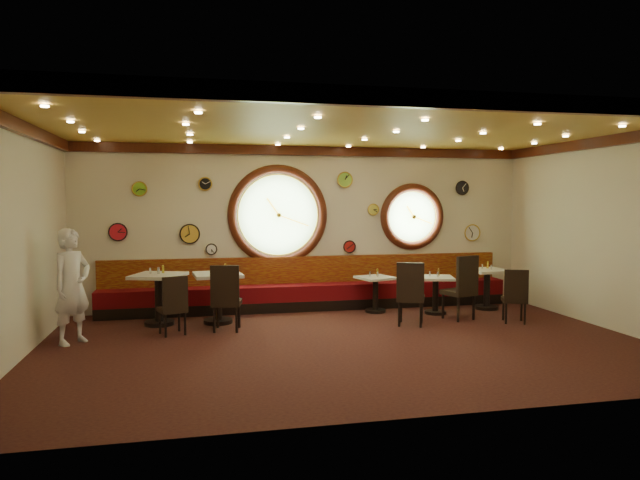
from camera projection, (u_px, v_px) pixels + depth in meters
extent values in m
cube|color=black|center=(346.00, 343.00, 8.55)|extent=(9.00, 6.00, 0.00)
cube|color=gold|center=(347.00, 128.00, 8.33)|extent=(9.00, 6.00, 0.02)
cube|color=beige|center=(308.00, 227.00, 11.37)|extent=(9.00, 0.02, 3.20)
cube|color=beige|center=(427.00, 256.00, 5.52)|extent=(9.00, 0.02, 3.20)
cube|color=beige|center=(16.00, 241.00, 7.48)|extent=(0.02, 6.00, 3.20)
cube|color=beige|center=(610.00, 233.00, 9.40)|extent=(0.02, 6.00, 3.20)
cube|color=#3B150A|center=(308.00, 151.00, 11.21)|extent=(9.00, 0.10, 0.18)
cube|color=#3B150A|center=(427.00, 99.00, 5.46)|extent=(9.00, 0.10, 0.18)
cube|color=#3B150A|center=(16.00, 125.00, 7.39)|extent=(0.10, 6.00, 0.18)
cube|color=#3B150A|center=(611.00, 141.00, 9.29)|extent=(0.10, 6.00, 0.18)
cube|color=black|center=(311.00, 304.00, 11.20)|extent=(8.00, 0.55, 0.20)
cube|color=#54070D|center=(311.00, 292.00, 11.18)|extent=(8.00, 0.55, 0.30)
cube|color=#630B07|center=(308.00, 270.00, 11.37)|extent=(8.00, 0.10, 0.55)
cylinder|color=#8EC274|center=(278.00, 215.00, 11.22)|extent=(1.66, 0.02, 1.66)
torus|color=#3B150A|center=(278.00, 215.00, 11.20)|extent=(1.98, 0.18, 1.98)
torus|color=gold|center=(278.00, 215.00, 11.17)|extent=(1.61, 0.03, 1.61)
cylinder|color=#8EC274|center=(412.00, 217.00, 11.82)|extent=(1.10, 0.02, 1.10)
torus|color=#3B150A|center=(412.00, 217.00, 11.80)|extent=(1.38, 0.18, 1.38)
torus|color=gold|center=(413.00, 217.00, 11.77)|extent=(1.09, 0.03, 1.09)
cylinder|color=gold|center=(373.00, 210.00, 11.59)|extent=(0.22, 0.03, 0.22)
cylinder|color=silver|center=(472.00, 233.00, 12.09)|extent=(0.34, 0.03, 0.34)
cylinder|color=red|center=(349.00, 247.00, 11.54)|extent=(0.24, 0.03, 0.24)
cylinder|color=gold|center=(190.00, 234.00, 10.84)|extent=(0.36, 0.03, 0.36)
cylinder|color=red|center=(118.00, 232.00, 10.56)|extent=(0.32, 0.03, 0.32)
cylinder|color=#87CB3F|center=(345.00, 180.00, 11.42)|extent=(0.30, 0.03, 0.30)
cylinder|color=#72B724|center=(140.00, 189.00, 10.59)|extent=(0.26, 0.03, 0.26)
cylinder|color=white|center=(211.00, 249.00, 10.95)|extent=(0.20, 0.03, 0.20)
cylinder|color=black|center=(462.00, 188.00, 11.97)|extent=(0.28, 0.03, 0.28)
cylinder|color=black|center=(205.00, 184.00, 10.84)|extent=(0.24, 0.03, 0.24)
cylinder|color=black|center=(159.00, 323.00, 9.79)|extent=(0.50, 0.50, 0.07)
cylinder|color=black|center=(159.00, 300.00, 9.76)|extent=(0.14, 0.14, 0.80)
cube|color=silver|center=(158.00, 276.00, 9.74)|extent=(1.02, 1.02, 0.06)
cylinder|color=black|center=(218.00, 321.00, 9.94)|extent=(0.50, 0.50, 0.07)
cylinder|color=black|center=(218.00, 298.00, 9.91)|extent=(0.14, 0.14, 0.80)
cube|color=silver|center=(218.00, 275.00, 9.88)|extent=(0.87, 0.87, 0.06)
cylinder|color=black|center=(375.00, 311.00, 10.91)|extent=(0.39, 0.39, 0.05)
cylinder|color=black|center=(375.00, 295.00, 10.89)|extent=(0.11, 0.11, 0.62)
cube|color=silver|center=(376.00, 278.00, 10.87)|extent=(0.77, 0.77, 0.04)
cylinder|color=black|center=(435.00, 312.00, 10.76)|extent=(0.40, 0.40, 0.05)
cylinder|color=black|center=(435.00, 295.00, 10.74)|extent=(0.11, 0.11, 0.64)
cube|color=silver|center=(436.00, 278.00, 10.72)|extent=(0.79, 0.79, 0.05)
cylinder|color=black|center=(486.00, 307.00, 11.23)|extent=(0.45, 0.45, 0.06)
cylinder|color=black|center=(487.00, 289.00, 11.20)|extent=(0.12, 0.12, 0.72)
cube|color=silver|center=(487.00, 270.00, 11.18)|extent=(0.76, 0.76, 0.05)
cube|color=black|center=(172.00, 310.00, 9.08)|extent=(0.50, 0.50, 0.07)
cube|color=black|center=(175.00, 293.00, 8.91)|extent=(0.39, 0.18, 0.52)
cube|color=black|center=(227.00, 303.00, 9.36)|extent=(0.54, 0.54, 0.08)
cube|color=black|center=(225.00, 284.00, 9.14)|extent=(0.46, 0.15, 0.60)
cube|color=black|center=(411.00, 298.00, 9.77)|extent=(0.61, 0.61, 0.08)
cube|color=black|center=(410.00, 280.00, 9.55)|extent=(0.44, 0.24, 0.60)
cube|color=black|center=(458.00, 292.00, 10.24)|extent=(0.62, 0.62, 0.08)
cube|color=black|center=(468.00, 274.00, 10.03)|extent=(0.48, 0.22, 0.63)
cube|color=black|center=(514.00, 300.00, 9.97)|extent=(0.52, 0.52, 0.07)
cube|color=black|center=(516.00, 285.00, 9.78)|extent=(0.39, 0.20, 0.52)
cylinder|color=silver|center=(150.00, 271.00, 9.77)|extent=(0.04, 0.04, 0.10)
cylinder|color=silver|center=(212.00, 270.00, 9.86)|extent=(0.04, 0.04, 0.10)
cylinder|color=silver|center=(370.00, 274.00, 10.90)|extent=(0.03, 0.03, 0.09)
cylinder|color=silver|center=(430.00, 274.00, 10.78)|extent=(0.03, 0.03, 0.09)
cylinder|color=#BABBBF|center=(159.00, 270.00, 9.75)|extent=(0.04, 0.04, 0.11)
cylinder|color=silver|center=(220.00, 271.00, 9.85)|extent=(0.03, 0.03, 0.09)
cylinder|color=silver|center=(378.00, 274.00, 10.86)|extent=(0.03, 0.03, 0.10)
cylinder|color=silver|center=(438.00, 274.00, 10.69)|extent=(0.03, 0.03, 0.09)
cylinder|color=gold|center=(163.00, 269.00, 9.85)|extent=(0.04, 0.04, 0.14)
cylinder|color=gold|center=(225.00, 268.00, 9.99)|extent=(0.05, 0.05, 0.16)
cylinder|color=gold|center=(377.00, 272.00, 11.00)|extent=(0.04, 0.04, 0.14)
cylinder|color=gold|center=(438.00, 272.00, 10.82)|extent=(0.05, 0.05, 0.15)
cylinder|color=silver|center=(482.00, 266.00, 11.26)|extent=(0.03, 0.03, 0.09)
cylinder|color=silver|center=(491.00, 267.00, 11.11)|extent=(0.03, 0.03, 0.09)
cylinder|color=yellow|center=(488.00, 265.00, 11.32)|extent=(0.04, 0.04, 0.14)
imported|color=white|center=(72.00, 286.00, 8.47)|extent=(0.72, 0.75, 1.72)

